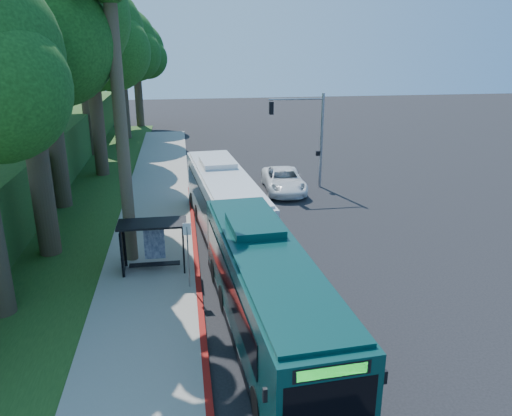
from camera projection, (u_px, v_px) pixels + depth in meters
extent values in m
plane|color=black|center=(284.00, 240.00, 27.95)|extent=(140.00, 140.00, 0.00)
cube|color=gray|center=(152.00, 247.00, 26.89)|extent=(4.50, 70.00, 0.12)
cube|color=maroon|center=(198.00, 277.00, 23.47)|extent=(0.25, 30.00, 0.13)
cube|color=#234719|center=(62.00, 221.00, 30.77)|extent=(8.00, 70.00, 0.06)
cube|color=black|center=(152.00, 223.00, 23.34)|extent=(3.20, 1.50, 0.10)
cube|color=black|center=(123.00, 251.00, 23.55)|extent=(0.06, 1.30, 2.20)
cube|color=navy|center=(154.00, 242.00, 24.40)|extent=(1.00, 0.12, 1.70)
cube|color=black|center=(155.00, 264.00, 23.91)|extent=(2.40, 0.40, 0.06)
cube|color=black|center=(125.00, 246.00, 24.12)|extent=(0.08, 0.08, 2.40)
cube|color=black|center=(183.00, 242.00, 24.52)|extent=(0.08, 0.08, 2.40)
cube|color=black|center=(122.00, 256.00, 23.00)|extent=(0.08, 0.08, 2.40)
cube|color=black|center=(184.00, 252.00, 23.40)|extent=(0.08, 0.08, 2.40)
cylinder|color=gray|center=(188.00, 259.00, 22.02)|extent=(0.06, 0.06, 3.00)
cube|color=white|center=(187.00, 229.00, 21.57)|extent=(0.35, 0.04, 0.55)
cylinder|color=gray|center=(321.00, 141.00, 36.85)|extent=(0.20, 0.20, 7.00)
cylinder|color=gray|center=(296.00, 99.00, 35.57)|extent=(4.00, 0.14, 0.14)
cube|color=black|center=(271.00, 108.00, 35.51)|extent=(0.30, 0.30, 0.90)
cube|color=black|center=(318.00, 153.00, 37.11)|extent=(0.25, 0.25, 0.35)
cylinder|color=#4C3F2D|center=(122.00, 134.00, 23.28)|extent=(0.60, 0.60, 13.00)
cylinder|color=#382B1E|center=(37.00, 156.00, 24.48)|extent=(1.10, 1.10, 10.50)
sphere|color=#12350E|center=(17.00, 15.00, 22.40)|extent=(8.00, 8.00, 8.00)
sphere|color=#12350E|center=(51.00, 44.00, 21.89)|extent=(5.60, 5.60, 5.60)
cylinder|color=#382B1E|center=(52.00, 118.00, 31.60)|extent=(1.18, 1.18, 11.90)
sphere|color=#12350E|center=(69.00, 16.00, 28.56)|extent=(7.00, 7.00, 7.00)
sphere|color=#12350E|center=(16.00, 12.00, 30.96)|extent=(6.50, 6.50, 6.50)
cylinder|color=#382B1E|center=(97.00, 115.00, 39.64)|extent=(1.06, 1.06, 9.80)
sphere|color=#12350E|center=(89.00, 35.00, 37.69)|extent=(8.40, 8.40, 8.40)
sphere|color=#12350E|center=(111.00, 51.00, 37.11)|extent=(5.88, 5.88, 5.88)
sphere|color=#12350E|center=(74.00, 47.00, 39.13)|extent=(5.46, 5.46, 5.46)
cylinder|color=#382B1E|center=(87.00, 96.00, 46.61)|extent=(1.14, 1.14, 11.20)
sphere|color=#12350E|center=(78.00, 17.00, 44.39)|extent=(9.60, 9.60, 9.60)
sphere|color=#12350E|center=(100.00, 32.00, 43.73)|extent=(6.72, 6.72, 6.72)
sphere|color=#12350E|center=(64.00, 29.00, 46.03)|extent=(6.24, 6.24, 6.24)
cylinder|color=#382B1E|center=(124.00, 97.00, 54.79)|extent=(1.02, 1.02, 9.10)
sphere|color=#12350E|center=(119.00, 44.00, 52.98)|extent=(8.00, 8.00, 8.00)
sphere|color=#12350E|center=(134.00, 54.00, 52.42)|extent=(5.60, 5.60, 5.60)
sphere|color=#12350E|center=(108.00, 51.00, 54.35)|extent=(5.20, 5.20, 5.20)
cylinder|color=#382B1E|center=(138.00, 93.00, 62.53)|extent=(0.98, 0.98, 8.40)
sphere|color=#12350E|center=(135.00, 50.00, 60.86)|extent=(7.00, 7.00, 7.00)
sphere|color=#12350E|center=(147.00, 58.00, 60.39)|extent=(4.90, 4.90, 4.90)
sphere|color=#12350E|center=(126.00, 56.00, 62.07)|extent=(4.55, 4.55, 4.55)
cube|color=silver|center=(225.00, 202.00, 28.33)|extent=(3.85, 13.08, 3.06)
cube|color=black|center=(225.00, 228.00, 28.84)|extent=(3.89, 13.15, 0.38)
cube|color=black|center=(223.00, 194.00, 28.72)|extent=(3.67, 10.26, 1.18)
cube|color=black|center=(250.00, 240.00, 22.37)|extent=(2.41, 0.34, 1.50)
cube|color=black|center=(208.00, 169.00, 34.09)|extent=(2.19, 0.32, 1.07)
cube|color=#19E533|center=(250.00, 219.00, 22.03)|extent=(1.78, 0.26, 0.30)
cube|color=silver|center=(224.00, 175.00, 27.81)|extent=(3.58, 12.42, 0.13)
cube|color=silver|center=(218.00, 163.00, 29.73)|extent=(2.14, 2.84, 0.38)
cylinder|color=black|center=(215.00, 255.00, 24.70)|extent=(0.41, 1.10, 1.07)
cylinder|color=black|center=(264.00, 250.00, 25.25)|extent=(0.41, 1.10, 1.07)
cylinder|color=black|center=(193.00, 200.00, 33.00)|extent=(0.41, 1.10, 1.07)
cylinder|color=black|center=(230.00, 198.00, 33.55)|extent=(0.41, 1.10, 1.07)
cube|color=#09312F|center=(267.00, 292.00, 18.28)|extent=(3.64, 13.13, 3.08)
cube|color=black|center=(267.00, 329.00, 18.80)|extent=(3.68, 13.19, 0.38)
cube|color=black|center=(264.00, 278.00, 18.68)|extent=(3.51, 10.29, 1.19)
cube|color=black|center=(330.00, 406.00, 12.26)|extent=(2.43, 0.30, 1.51)
cube|color=black|center=(236.00, 223.00, 24.11)|extent=(2.21, 0.28, 1.08)
cube|color=#19E533|center=(332.00, 371.00, 11.92)|extent=(1.79, 0.23, 0.30)
cube|color=#09312F|center=(268.00, 252.00, 17.76)|extent=(3.38, 12.47, 0.13)
cube|color=#09312F|center=(255.00, 226.00, 19.70)|extent=(2.11, 2.83, 0.38)
cylinder|color=black|center=(259.00, 404.00, 14.63)|extent=(0.40, 1.10, 1.08)
cylinder|color=black|center=(339.00, 392.00, 15.15)|extent=(0.40, 1.10, 1.08)
cylinder|color=black|center=(215.00, 271.00, 23.02)|extent=(0.40, 1.10, 1.08)
cylinder|color=black|center=(268.00, 266.00, 23.53)|extent=(0.40, 1.10, 1.08)
imported|color=white|center=(284.00, 180.00, 36.62)|extent=(3.02, 6.10, 1.66)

